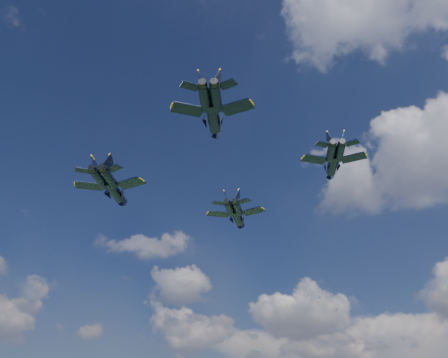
% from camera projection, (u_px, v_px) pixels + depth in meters
% --- Properties ---
extents(jet_lead, '(12.18, 16.43, 3.98)m').
position_uv_depth(jet_lead, '(238.00, 217.00, 110.87)').
color(jet_lead, black).
extents(jet_left, '(12.90, 17.09, 4.19)m').
position_uv_depth(jet_left, '(115.00, 191.00, 94.50)').
color(jet_left, black).
extents(jet_right, '(11.71, 14.60, 3.64)m').
position_uv_depth(jet_right, '(332.00, 165.00, 91.49)').
color(jet_right, black).
extents(jet_slot, '(12.95, 15.81, 3.97)m').
position_uv_depth(jet_slot, '(214.00, 118.00, 77.74)').
color(jet_slot, black).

